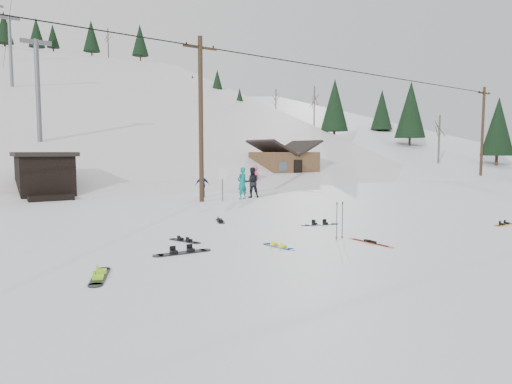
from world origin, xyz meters
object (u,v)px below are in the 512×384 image
cabin (284,166)px  hero_skis (370,242)px  hero_snowboard (279,246)px  utility_pole (201,117)px

cabin → hero_skis: cabin is taller
hero_snowboard → hero_skis: size_ratio=0.72×
cabin → hero_snowboard: cabin is taller
utility_pole → hero_skis: 13.97m
utility_pole → hero_snowboard: (-3.38, -12.09, -4.66)m
hero_snowboard → cabin: bearing=-45.8°
utility_pole → hero_skis: (-0.68, -13.16, -4.65)m
cabin → hero_snowboard: bearing=-126.6°
utility_pole → hero_skis: utility_pole is taller
utility_pole → hero_snowboard: utility_pole is taller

